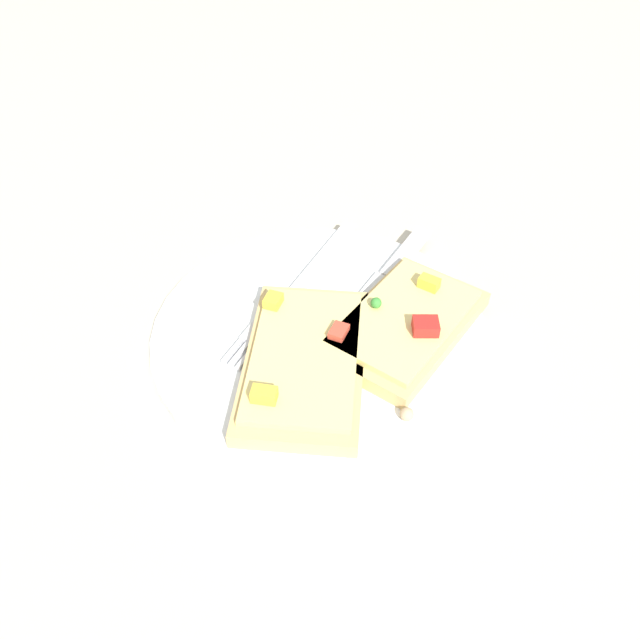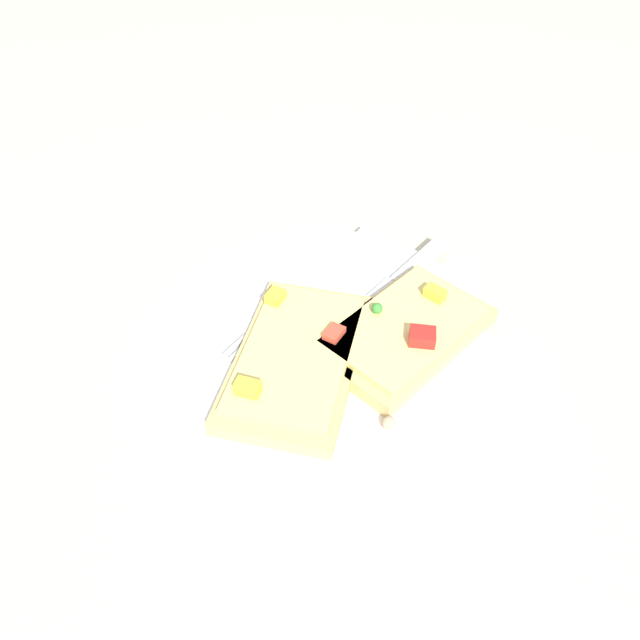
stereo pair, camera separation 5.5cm
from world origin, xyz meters
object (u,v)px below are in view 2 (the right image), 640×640
(plate, at_px, (320,333))
(knife, at_px, (391,289))
(fork, at_px, (298,294))
(pizza_slice_main, at_px, (297,358))
(pizza_slice_corner, at_px, (405,332))

(plate, xyz_separation_m, knife, (-0.08, -0.04, 0.01))
(fork, distance_m, pizza_slice_main, 0.09)
(knife, relative_size, pizza_slice_corner, 1.03)
(plate, distance_m, knife, 0.08)
(plate, relative_size, fork, 1.71)
(plate, distance_m, pizza_slice_corner, 0.08)
(knife, relative_size, pizza_slice_main, 0.94)
(plate, distance_m, fork, 0.05)
(fork, height_order, pizza_slice_corner, pizza_slice_corner)
(plate, relative_size, pizza_slice_main, 1.54)
(knife, xyz_separation_m, pizza_slice_corner, (0.01, 0.06, 0.01))
(fork, distance_m, knife, 0.09)
(fork, relative_size, knife, 0.96)
(pizza_slice_corner, bearing_deg, knife, -131.09)
(fork, height_order, pizza_slice_main, pizza_slice_main)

